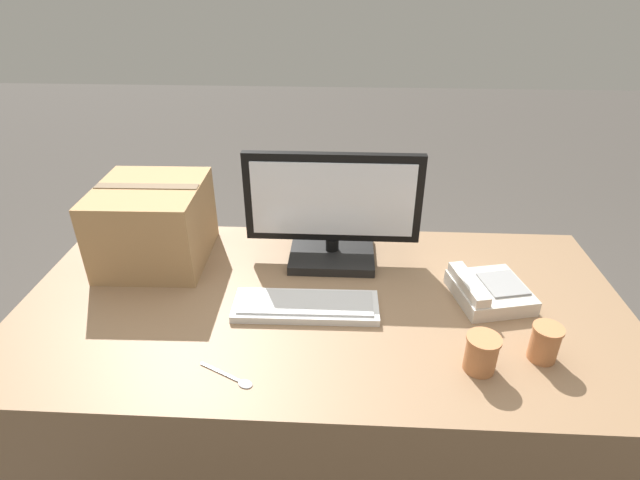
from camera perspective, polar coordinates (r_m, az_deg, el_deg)
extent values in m
plane|color=#47423D|center=(2.02, 0.23, -23.58)|extent=(12.00, 12.00, 0.00)
cube|color=#8C6B4C|center=(1.74, 0.25, -16.49)|extent=(1.80, 0.90, 0.72)
cube|color=black|center=(1.70, 1.39, -1.51)|extent=(0.28, 0.25, 0.03)
cylinder|color=black|center=(1.68, 1.40, -0.45)|extent=(0.04, 0.04, 0.04)
cube|color=black|center=(1.60, 1.48, 4.84)|extent=(0.57, 0.03, 0.30)
cube|color=white|center=(1.59, 1.46, 4.59)|extent=(0.52, 0.01, 0.25)
cube|color=silver|center=(1.46, -1.63, -7.59)|extent=(0.42, 0.15, 0.02)
cube|color=silver|center=(1.45, -1.63, -7.15)|extent=(0.39, 0.12, 0.01)
cube|color=beige|center=(1.58, 18.85, -5.65)|extent=(0.24, 0.25, 0.05)
cube|color=beige|center=(1.53, 16.61, -4.83)|extent=(0.09, 0.21, 0.03)
cube|color=gray|center=(1.58, 20.17, -4.71)|extent=(0.14, 0.15, 0.01)
cylinder|color=#BC7547|center=(1.32, 17.92, -12.35)|extent=(0.08, 0.08, 0.09)
cylinder|color=#BC7547|center=(1.29, 18.26, -10.71)|extent=(0.09, 0.09, 0.01)
cylinder|color=#BC7547|center=(1.40, 24.26, -10.79)|extent=(0.07, 0.07, 0.09)
cylinder|color=#BC7547|center=(1.37, 24.69, -9.21)|extent=(0.08, 0.08, 0.01)
cube|color=silver|center=(1.30, -11.31, -14.61)|extent=(0.12, 0.06, 0.00)
ellipsoid|color=silver|center=(1.26, -8.54, -15.95)|extent=(0.05, 0.04, 0.00)
cube|color=tan|center=(1.73, -18.49, 1.80)|extent=(0.34, 0.36, 0.26)
cube|color=brown|center=(1.67, -19.21, 5.82)|extent=(0.33, 0.05, 0.00)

